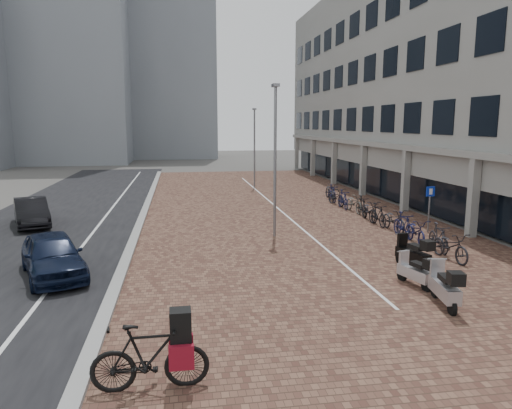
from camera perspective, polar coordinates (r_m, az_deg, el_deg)
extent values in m
plane|color=#474442|center=(14.85, 3.76, -8.83)|extent=(140.00, 140.00, 0.00)
cube|color=brown|center=(26.66, 2.18, -0.47)|extent=(14.50, 42.00, 0.04)
cube|color=black|center=(26.78, -21.58, -1.12)|extent=(8.00, 50.00, 0.03)
cube|color=gray|center=(26.20, -13.23, -0.77)|extent=(0.35, 42.00, 0.14)
cube|color=white|center=(26.42, -17.34, -0.98)|extent=(0.12, 44.00, 0.00)
cube|color=white|center=(26.69, 2.60, -0.41)|extent=(0.10, 30.00, 0.00)
cube|color=gray|center=(34.06, 20.01, 15.52)|extent=(8.00, 40.00, 13.00)
cube|color=black|center=(32.50, 14.06, 4.09)|extent=(0.15, 38.00, 3.20)
cube|color=gray|center=(32.30, 13.85, 7.18)|extent=(1.60, 38.00, 0.30)
cube|color=gray|center=(21.61, 24.63, 0.79)|extent=(0.35, 0.35, 3.40)
cube|color=gray|center=(26.75, 17.52, 2.78)|extent=(0.35, 0.35, 3.40)
cube|color=gray|center=(32.19, 12.74, 4.09)|extent=(0.35, 0.35, 3.40)
cube|color=gray|center=(37.80, 9.35, 5.00)|extent=(0.35, 0.35, 3.40)
cube|color=gray|center=(43.51, 6.84, 5.66)|extent=(0.35, 0.35, 3.40)
cube|color=gray|center=(49.30, 4.91, 6.16)|extent=(0.35, 0.35, 3.40)
cube|color=gray|center=(64.03, -21.87, 19.18)|extent=(14.00, 12.00, 32.00)
cube|color=gray|center=(69.22, -10.24, 16.43)|extent=(12.00, 10.00, 26.00)
imported|color=black|center=(16.06, -23.25, -5.63)|extent=(2.96, 4.34, 1.37)
imported|color=black|center=(24.42, -25.37, -0.83)|extent=(2.60, 4.16, 1.29)
imported|color=black|center=(9.02, -12.61, -17.47)|extent=(2.10, 0.60, 1.26)
cube|color=black|center=(8.78, -12.75, -14.17)|extent=(0.38, 0.35, 0.57)
cube|color=maroon|center=(9.01, -14.08, -17.12)|extent=(0.44, 0.13, 0.44)
cube|color=maroon|center=(8.98, -11.16, -17.09)|extent=(0.44, 0.13, 0.44)
cylinder|color=slate|center=(21.93, 20.06, -0.82)|extent=(0.07, 0.07, 1.87)
cube|color=#0E2BB6|center=(21.77, 20.23, 1.48)|extent=(0.43, 0.11, 0.43)
cylinder|color=gray|center=(19.59, 2.30, 5.00)|extent=(0.12, 0.12, 6.23)
cylinder|color=slate|center=(35.13, -0.19, 6.70)|extent=(0.12, 0.12, 5.75)
imported|color=black|center=(17.88, 22.32, -4.62)|extent=(0.82, 2.01, 1.04)
imported|color=#222228|center=(18.94, 21.07, -3.74)|extent=(0.71, 1.80, 1.05)
imported|color=#131436|center=(19.79, 18.70, -3.07)|extent=(0.98, 2.05, 1.04)
imported|color=#131536|center=(20.79, 17.27, -2.37)|extent=(0.50, 1.75, 1.05)
imported|color=#222327|center=(21.86, 16.23, -1.76)|extent=(0.76, 2.00, 1.04)
imported|color=black|center=(22.77, 14.38, -1.21)|extent=(0.58, 1.77, 1.05)
imported|color=black|center=(23.85, 13.50, -0.71)|extent=(0.75, 1.99, 1.04)
imported|color=black|center=(24.92, 12.62, -0.22)|extent=(0.77, 1.80, 1.05)
imported|color=#4F4E48|center=(25.98, 11.72, 0.20)|extent=(0.77, 2.00, 1.04)
imported|color=#131534|center=(26.96, 10.40, 0.60)|extent=(0.55, 1.76, 1.05)
imported|color=black|center=(28.04, 9.63, 0.95)|extent=(0.93, 2.04, 1.04)
imported|color=#141638|center=(29.15, 9.13, 1.31)|extent=(0.61, 1.78, 1.05)
imported|color=black|center=(30.32, 8.93, 1.63)|extent=(0.76, 2.00, 1.04)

